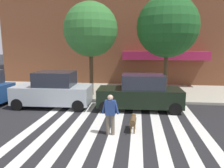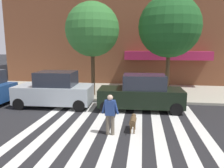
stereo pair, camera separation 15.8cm
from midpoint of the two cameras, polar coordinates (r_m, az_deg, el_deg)
ground_plane at (r=8.44m, az=-6.90°, el=-14.58°), size 160.00×160.00×0.00m
sidewalk_far at (r=16.59m, az=0.27°, el=-1.91°), size 80.00×6.00×0.15m
crosswalk_stripes at (r=8.28m, az=-0.52°, el=-14.98°), size 7.65×10.76×0.01m
parked_car_behind_first at (r=12.94m, az=-15.69°, el=-1.66°), size 4.45×2.16×2.07m
parked_car_third_in_line at (r=11.96m, az=7.15°, el=-2.47°), size 4.65×2.02×1.98m
street_tree_nearest at (r=14.75m, az=-6.04°, el=14.19°), size 3.61×3.61×6.26m
street_tree_middle at (r=15.18m, az=14.28°, el=14.58°), size 4.12×4.12×6.71m
pedestrian_dog_walker at (r=8.52m, az=-0.99°, el=-7.58°), size 0.71×0.25×1.64m
dog_on_leash at (r=9.08m, az=5.12°, el=-9.72°), size 0.28×1.06×0.65m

